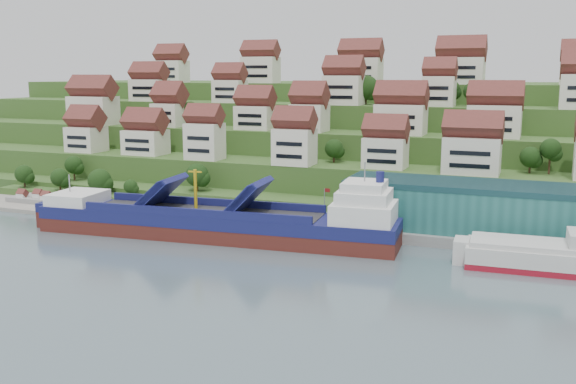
% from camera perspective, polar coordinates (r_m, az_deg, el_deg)
% --- Properties ---
extents(ground, '(300.00, 300.00, 0.00)m').
position_cam_1_polar(ground, '(137.15, -5.29, -4.06)').
color(ground, slate).
rests_on(ground, ground).
extents(quay, '(180.00, 14.00, 2.20)m').
position_cam_1_polar(quay, '(143.05, 4.64, -2.98)').
color(quay, gray).
rests_on(quay, ground).
extents(pebble_beach, '(45.00, 20.00, 1.00)m').
position_cam_1_polar(pebble_beach, '(179.39, -20.21, -1.03)').
color(pebble_beach, gray).
rests_on(pebble_beach, ground).
extents(hillside, '(260.00, 128.00, 31.00)m').
position_cam_1_polar(hillside, '(230.97, 6.47, 4.56)').
color(hillside, '#2D4C1E').
rests_on(hillside, ground).
extents(hillside_village, '(160.55, 62.78, 28.87)m').
position_cam_1_polar(hillside_village, '(188.77, 2.87, 7.48)').
color(hillside_village, white).
rests_on(hillside_village, ground).
extents(hillside_trees, '(141.12, 62.79, 30.57)m').
position_cam_1_polar(hillside_trees, '(181.34, -1.54, 5.39)').
color(hillside_trees, '#1D3D14').
rests_on(hillside_trees, ground).
extents(warehouse, '(60.00, 15.00, 10.00)m').
position_cam_1_polar(warehouse, '(137.97, 17.72, -1.36)').
color(warehouse, '#276B67').
rests_on(warehouse, quay).
extents(flagpole, '(1.28, 0.16, 8.00)m').
position_cam_1_polar(flagpole, '(137.71, 3.30, -1.03)').
color(flagpole, gray).
rests_on(flagpole, quay).
extents(beach_huts, '(14.40, 3.70, 2.20)m').
position_cam_1_polar(beach_huts, '(179.53, -20.98, -0.55)').
color(beach_huts, white).
rests_on(beach_huts, pebble_beach).
extents(cargo_ship, '(78.77, 19.01, 17.30)m').
position_cam_1_polar(cargo_ship, '(135.77, -5.77, -2.78)').
color(cargo_ship, '#521F19').
rests_on(cargo_ship, ground).
extents(second_ship, '(27.97, 11.62, 7.97)m').
position_cam_1_polar(second_ship, '(123.17, 22.28, -5.35)').
color(second_ship, maroon).
rests_on(second_ship, ground).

